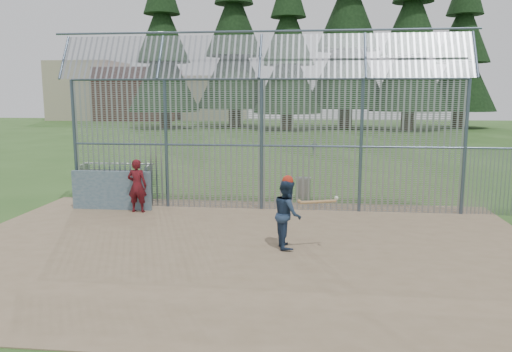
# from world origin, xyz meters

# --- Properties ---
(ground) EXTENTS (120.00, 120.00, 0.00)m
(ground) POSITION_xyz_m (0.00, 0.00, 0.00)
(ground) COLOR #2D511E
(ground) RESTS_ON ground
(dirt_infield) EXTENTS (14.00, 10.00, 0.02)m
(dirt_infield) POSITION_xyz_m (0.00, -0.50, 0.01)
(dirt_infield) COLOR #756047
(dirt_infield) RESTS_ON ground
(dugout_wall) EXTENTS (2.50, 0.12, 1.20)m
(dugout_wall) POSITION_xyz_m (-4.60, 2.90, 0.62)
(dugout_wall) COLOR #38566B
(dugout_wall) RESTS_ON dirt_infield
(batter) EXTENTS (0.76, 0.89, 1.60)m
(batter) POSITION_xyz_m (1.00, -0.37, 0.82)
(batter) COLOR navy
(batter) RESTS_ON dirt_infield
(onlooker) EXTENTS (0.60, 0.40, 1.62)m
(onlooker) POSITION_xyz_m (-3.69, 2.66, 0.83)
(onlooker) COLOR maroon
(onlooker) RESTS_ON dirt_infield
(bg_kid_seated) EXTENTS (0.53, 0.23, 0.90)m
(bg_kid_seated) POSITION_xyz_m (1.68, 17.68, 0.45)
(bg_kid_seated) COLOR slate
(bg_kid_seated) RESTS_ON ground
(batting_gear) EXTENTS (1.27, 0.45, 0.61)m
(batting_gear) POSITION_xyz_m (1.17, -0.41, 1.50)
(batting_gear) COLOR #AD2617
(batting_gear) RESTS_ON ground
(trash_can) EXTENTS (0.56, 0.56, 0.82)m
(trash_can) POSITION_xyz_m (1.26, 5.18, 0.38)
(trash_can) COLOR gray
(trash_can) RESTS_ON ground
(bleacher) EXTENTS (3.00, 0.95, 0.72)m
(bleacher) POSITION_xyz_m (-6.46, 7.80, 0.41)
(bleacher) COLOR slate
(bleacher) RESTS_ON ground
(backstop_fence) EXTENTS (20.09, 0.81, 5.30)m
(backstop_fence) POSITION_xyz_m (1.81, 3.43, 2.36)
(backstop_fence) COLOR #47566B
(backstop_fence) RESTS_ON ground
(conifer_row) EXTENTS (38.48, 12.26, 20.20)m
(conifer_row) POSITION_xyz_m (1.93, 41.51, 10.83)
(conifer_row) COLOR #332319
(conifer_row) RESTS_ON ground
(distant_buildings) EXTENTS (26.50, 10.50, 8.00)m
(distant_buildings) POSITION_xyz_m (-23.18, 56.49, 3.60)
(distant_buildings) COLOR brown
(distant_buildings) RESTS_ON ground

